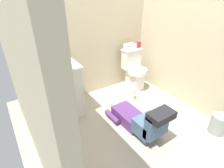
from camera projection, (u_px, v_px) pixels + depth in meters
name	position (u px, v px, depth m)	size (l,w,h in m)	color
ground_plane	(128.00, 126.00, 2.60)	(2.76, 3.16, 0.04)	#A09888
wall_back	(87.00, 25.00, 2.82)	(2.42, 0.08, 2.40)	#C5B894
wall_left	(19.00, 66.00, 1.44)	(0.08, 2.16, 2.40)	#C5B894
wall_right	(196.00, 29.00, 2.57)	(0.08, 2.16, 2.40)	#C5B894
toilet	(134.00, 70.00, 3.35)	(0.36, 0.46, 0.75)	silver
vanity_cabinet	(59.00, 91.00, 2.59)	(0.60, 0.52, 0.82)	silver
faucet	(50.00, 59.00, 2.47)	(0.02, 0.02, 0.10)	silver
person_plumber	(138.00, 119.00, 2.43)	(0.39, 1.06, 0.52)	#512D6B
tissue_box	(130.00, 46.00, 3.19)	(0.22, 0.11, 0.10)	silver
toiletry_bag	(137.00, 45.00, 3.26)	(0.12, 0.09, 0.11)	#B22D3F
soap_dispenser	(36.00, 61.00, 2.36)	(0.06, 0.06, 0.17)	#479261
bottle_pink	(43.00, 60.00, 2.41)	(0.05, 0.05, 0.12)	pink
bottle_green	(49.00, 59.00, 2.39)	(0.05, 0.05, 0.14)	#4DA146
bottle_blue	(54.00, 57.00, 2.44)	(0.05, 0.05, 0.16)	#4562B3
bottle_white	(59.00, 57.00, 2.47)	(0.06, 0.06, 0.15)	white
trash_can	(218.00, 124.00, 2.40)	(0.21, 0.21, 0.28)	gray
paper_towel_roll	(132.00, 94.00, 3.11)	(0.11, 0.11, 0.20)	white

